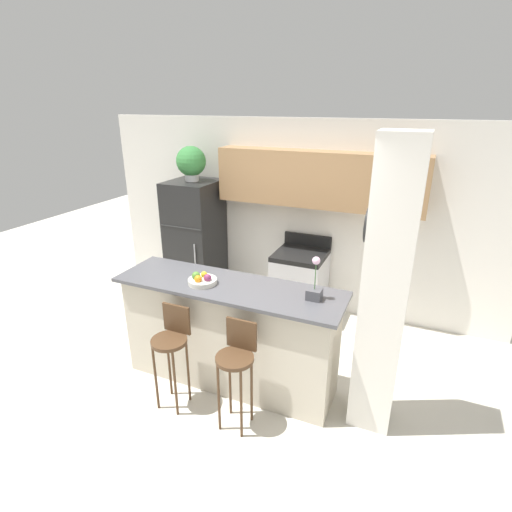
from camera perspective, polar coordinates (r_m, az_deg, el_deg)
The scene contains 12 objects.
ground_plane at distance 4.41m, azimuth -3.66°, elevation -17.14°, with size 14.00×14.00×0.00m, color beige.
wall_back at distance 5.30m, azimuth 6.68°, elevation 7.62°, with size 5.60×0.38×2.55m.
pillar_right at distance 3.41m, azimuth 17.89°, elevation -5.18°, with size 0.38×0.32×2.55m.
counter_bar at distance 4.09m, azimuth -3.84°, elevation -11.04°, with size 2.25×0.66×1.10m.
refrigerator at distance 5.77m, azimuth -8.61°, elevation 2.08°, with size 0.65×0.73×1.73m.
stove_range at distance 5.35m, azimuth 6.22°, elevation -4.03°, with size 0.65×0.65×1.07m.
bar_stool_left at distance 3.82m, azimuth -11.96°, elevation -12.01°, with size 0.33×0.33×1.01m.
bar_stool_right at distance 3.53m, azimuth -2.80°, elevation -14.62°, with size 0.33×0.33×1.01m.
potted_plant_on_fridge at distance 5.51m, azimuth -9.26°, elevation 13.10°, with size 0.40×0.40×0.46m.
orchid_vase at distance 3.55m, azimuth 8.38°, elevation -4.56°, with size 0.13×0.13×0.40m.
fruit_bowl at distance 3.86m, azimuth -7.72°, elevation -3.42°, with size 0.27×0.27×0.12m.
trash_bin at distance 5.58m, azimuth -4.79°, elevation -6.00°, with size 0.28×0.28×0.38m.
Camera 1 is at (1.62, -3.06, 2.74)m, focal length 28.00 mm.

